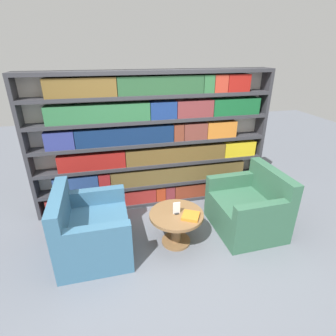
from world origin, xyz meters
The scene contains 7 objects.
ground_plane centered at (0.00, 0.00, 0.00)m, with size 14.00×14.00×0.00m, color slate.
bookshelf centered at (-0.01, 1.39, 1.02)m, with size 3.55×0.30×2.05m.
armchair_left centered at (-0.96, 0.38, 0.30)m, with size 0.83×0.94×0.85m.
armchair_right centered at (1.12, 0.38, 0.30)m, with size 0.85×0.95×0.85m.
coffee_table centered at (0.08, 0.31, 0.32)m, with size 0.68×0.68×0.44m.
table_sign centered at (0.08, 0.31, 0.51)m, with size 0.09×0.06×0.16m.
stray_book centered at (0.23, 0.19, 0.46)m, with size 0.27×0.27×0.04m.
Camera 1 is at (-0.65, -2.31, 2.30)m, focal length 28.00 mm.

